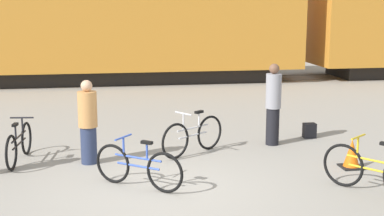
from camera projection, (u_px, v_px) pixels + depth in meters
name	position (u px, v px, depth m)	size (l,w,h in m)	color
ground_plane	(163.00, 190.00, 8.89)	(80.00, 80.00, 0.00)	gray
freight_train	(129.00, 7.00, 20.56)	(41.47, 3.18, 5.53)	black
rail_near	(132.00, 84.00, 20.42)	(53.47, 0.07, 0.01)	#4C4238
rail_far	(130.00, 79.00, 21.82)	(53.47, 0.07, 0.01)	#4C4238
bicycle_silver	(193.00, 136.00, 10.96)	(1.42, 1.07, 0.91)	black
bicycle_blue	(138.00, 167.00, 8.96)	(1.42, 1.09, 0.86)	black
bicycle_black	(19.00, 144.00, 10.41)	(0.46, 1.74, 0.84)	black
bicycle_yellow	(373.00, 171.00, 8.67)	(1.14, 1.46, 0.92)	black
person_in_tan	(88.00, 123.00, 10.24)	(0.37, 0.37, 1.63)	#283351
person_in_grey	(273.00, 104.00, 11.59)	(0.34, 0.34, 1.79)	black
backpack	(309.00, 131.00, 12.32)	(0.28, 0.20, 0.34)	black
traffic_cone	(352.00, 155.00, 10.07)	(0.40, 0.40, 0.55)	black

